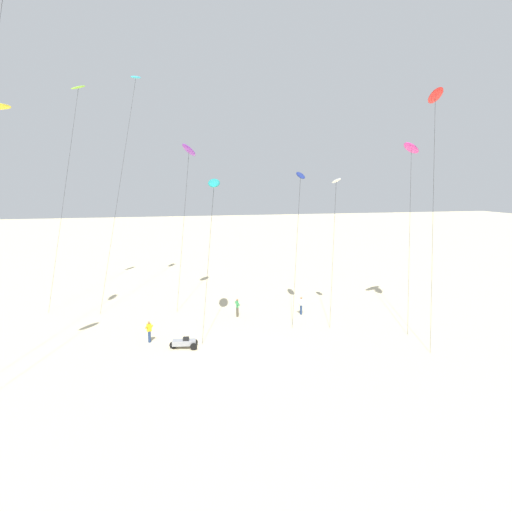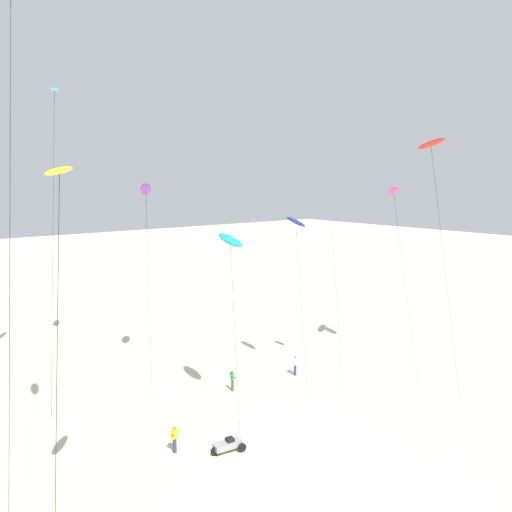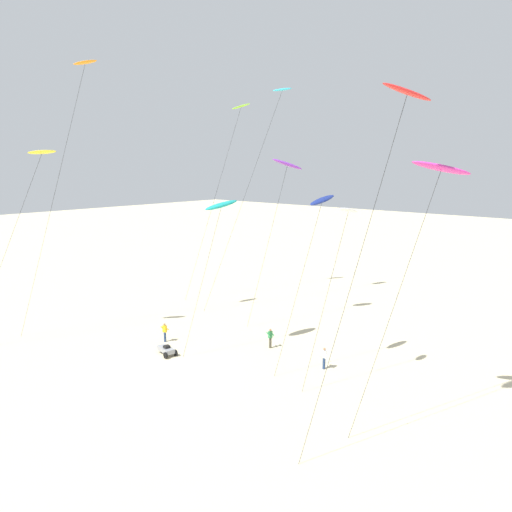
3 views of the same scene
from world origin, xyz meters
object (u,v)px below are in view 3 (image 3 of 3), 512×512
kite_red (406,95)px  kite_lime (240,112)px  kite_navy (322,202)px  kite_white (348,214)px  kite_magenta (441,169)px  kite_purple (287,165)px  kite_flyer_furthest (324,358)px  kite_cyan (281,94)px  beach_buggy (166,350)px  kite_yellow (41,155)px  kite_flyer_middle (270,338)px  kite_teal (221,206)px  kite_orange (84,69)px  kite_flyer_nearest (165,332)px

kite_red → kite_lime: kite_lime is taller
kite_navy → kite_white: kite_navy is taller
kite_magenta → kite_purple: bearing=152.2°
kite_flyer_furthest → kite_purple: bearing=142.5°
kite_cyan → beach_buggy: (3.04, -18.22, -21.88)m
kite_purple → kite_lime: size_ratio=0.72×
kite_yellow → kite_flyer_furthest: kite_yellow is taller
kite_red → kite_cyan: (-22.58, 18.30, 3.84)m
kite_flyer_middle → kite_magenta: bearing=-12.1°
kite_red → kite_magenta: kite_red is taller
kite_purple → kite_yellow: 21.16m
kite_flyer_furthest → beach_buggy: bearing=-151.4°
beach_buggy → kite_lime: bearing=115.7°
kite_purple → kite_teal: bearing=-83.9°
kite_flyer_middle → kite_orange: bearing=-157.0°
kite_purple → kite_teal: 10.14m
kite_cyan → kite_flyer_furthest: 28.41m
kite_cyan → kite_flyer_middle: 25.67m
kite_flyer_middle → beach_buggy: size_ratio=0.79×
kite_orange → kite_flyer_middle: (15.54, 6.59, -22.33)m
kite_navy → kite_flyer_middle: size_ratio=7.86×
kite_teal → kite_flyer_middle: kite_teal is taller
kite_navy → kite_flyer_middle: bearing=170.0°
kite_flyer_furthest → kite_red: bearing=-36.0°
kite_yellow → kite_flyer_furthest: (21.31, 10.26, -14.99)m
kite_purple → kite_flyer_middle: kite_purple is taller
kite_yellow → kite_white: (23.80, 8.83, -3.92)m
kite_lime → kite_navy: bearing=-32.1°
kite_lime → kite_orange: kite_orange is taller
kite_orange → kite_teal: bearing=14.6°
kite_red → kite_orange: 30.18m
kite_flyer_middle → kite_flyer_furthest: 5.89m
kite_navy → kite_yellow: bearing=-154.5°
kite_red → kite_cyan: kite_cyan is taller
kite_magenta → kite_flyer_middle: size_ratio=9.30×
kite_navy → kite_flyer_furthest: 11.66m
kite_teal → kite_red: bearing=-12.4°
kite_lime → kite_flyer_nearest: size_ratio=13.11×
kite_orange → kite_lime: bearing=84.9°
kite_flyer_middle → beach_buggy: (-5.27, -6.76, -0.46)m
kite_purple → kite_cyan: bearing=134.0°
kite_yellow → kite_flyer_furthest: size_ratio=9.83×
kite_magenta → kite_red: bearing=-97.5°
kite_flyer_middle → kite_teal: bearing=-127.3°
kite_red → kite_white: size_ratio=1.53×
kite_cyan → kite_yellow: (-7.16, -22.43, -6.43)m
kite_lime → kite_flyer_nearest: 26.36m
kite_orange → kite_red: bearing=-0.5°
kite_magenta → kite_cyan: kite_cyan is taller
kite_cyan → kite_flyer_nearest: (0.53, -16.35, -21.42)m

